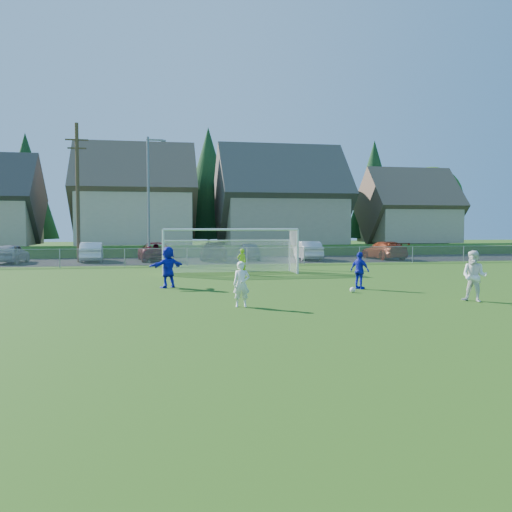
% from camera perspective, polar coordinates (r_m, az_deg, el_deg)
% --- Properties ---
extents(ground, '(160.00, 160.00, 0.00)m').
position_cam_1_polar(ground, '(14.65, 5.83, -7.19)').
color(ground, '#193D0C').
rests_on(ground, ground).
extents(asphalt_lot, '(60.00, 60.00, 0.00)m').
position_cam_1_polar(asphalt_lot, '(41.61, -4.96, -0.45)').
color(asphalt_lot, black).
rests_on(asphalt_lot, ground).
extents(grass_embankment, '(70.00, 6.00, 0.80)m').
position_cam_1_polar(grass_embankment, '(49.04, -5.83, 0.56)').
color(grass_embankment, '#1E420F').
rests_on(grass_embankment, ground).
extents(soccer_ball, '(0.22, 0.22, 0.22)m').
position_cam_1_polar(soccer_ball, '(21.78, 10.13, -3.52)').
color(soccer_ball, white).
rests_on(soccer_ball, ground).
extents(player_white_a, '(0.57, 0.40, 1.49)m').
position_cam_1_polar(player_white_a, '(17.62, -1.54, -2.98)').
color(player_white_a, white).
rests_on(player_white_a, ground).
extents(player_white_b, '(1.07, 1.10, 1.78)m').
position_cam_1_polar(player_white_b, '(20.26, 21.99, -1.99)').
color(player_white_b, white).
rests_on(player_white_b, ground).
extents(player_blue_a, '(0.80, 0.97, 1.55)m').
position_cam_1_polar(player_blue_a, '(23.00, 10.87, -1.51)').
color(player_blue_a, '#141CBE').
rests_on(player_blue_a, ground).
extents(player_blue_b, '(1.66, 1.31, 1.76)m').
position_cam_1_polar(player_blue_b, '(23.35, -9.25, -1.16)').
color(player_blue_b, '#141CBE').
rests_on(player_blue_b, ground).
extents(goalkeeper, '(0.59, 0.46, 1.42)m').
position_cam_1_polar(goalkeeper, '(29.09, -1.51, -0.61)').
color(goalkeeper, '#AAE91B').
rests_on(goalkeeper, ground).
extents(car_a, '(1.97, 4.20, 1.39)m').
position_cam_1_polar(car_a, '(41.91, -24.39, 0.25)').
color(car_a, '#95969C').
rests_on(car_a, ground).
extents(car_b, '(1.78, 4.44, 1.43)m').
position_cam_1_polar(car_b, '(41.69, -16.91, 0.41)').
color(car_b, white).
rests_on(car_b, ground).
extents(car_c, '(2.84, 5.26, 1.40)m').
position_cam_1_polar(car_c, '(41.56, -10.56, 0.46)').
color(car_c, '#5D0A15').
rests_on(car_c, ground).
extents(car_d, '(2.63, 5.09, 1.41)m').
position_cam_1_polar(car_d, '(41.34, -4.46, 0.50)').
color(car_d, black).
rests_on(car_d, ground).
extents(car_e, '(1.96, 4.17, 1.38)m').
position_cam_1_polar(car_e, '(42.06, -0.76, 0.53)').
color(car_e, '#132043').
rests_on(car_e, ground).
extents(car_f, '(1.87, 4.50, 1.45)m').
position_cam_1_polar(car_f, '(42.16, 5.51, 0.57)').
color(car_f, silver).
rests_on(car_f, ground).
extents(car_g, '(2.36, 5.00, 1.41)m').
position_cam_1_polar(car_g, '(43.98, 13.34, 0.58)').
color(car_g, maroon).
rests_on(car_g, ground).
extents(soccer_goal, '(7.42, 1.90, 2.50)m').
position_cam_1_polar(soccer_goal, '(30.17, -2.82, 1.26)').
color(soccer_goal, white).
rests_on(soccer_goal, ground).
extents(chainlink_fence, '(52.06, 0.06, 1.20)m').
position_cam_1_polar(chainlink_fence, '(36.11, -4.10, -0.01)').
color(chainlink_fence, gray).
rests_on(chainlink_fence, ground).
extents(streetlight, '(1.38, 0.18, 9.00)m').
position_cam_1_polar(streetlight, '(39.88, -11.19, 6.29)').
color(streetlight, slate).
rests_on(streetlight, ground).
extents(utility_pole, '(1.60, 0.26, 10.00)m').
position_cam_1_polar(utility_pole, '(41.25, -18.26, 6.51)').
color(utility_pole, '#473321').
rests_on(utility_pole, ground).
extents(houses_row, '(53.90, 11.45, 13.27)m').
position_cam_1_polar(houses_row, '(56.80, -4.50, 7.92)').
color(houses_row, tan).
rests_on(houses_row, ground).
extents(tree_row, '(65.98, 12.36, 13.80)m').
position_cam_1_polar(tree_row, '(62.91, -5.97, 7.06)').
color(tree_row, '#382616').
rests_on(tree_row, ground).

